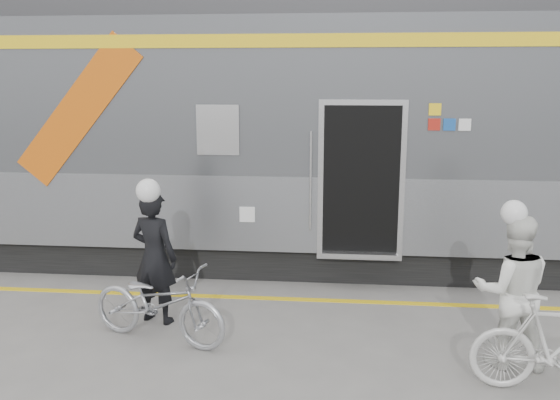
# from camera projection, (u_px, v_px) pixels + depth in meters

# --- Properties ---
(ground) EXTENTS (90.00, 90.00, 0.00)m
(ground) POSITION_uv_depth(u_px,v_px,m) (288.00, 378.00, 5.97)
(ground) COLOR slate
(ground) RESTS_ON ground
(train) EXTENTS (24.00, 3.17, 4.10)m
(train) POSITION_uv_depth(u_px,v_px,m) (225.00, 134.00, 9.76)
(train) COLOR black
(train) RESTS_ON ground
(safety_strip) EXTENTS (24.00, 0.12, 0.01)m
(safety_strip) POSITION_uv_depth(u_px,v_px,m) (301.00, 299.00, 8.06)
(safety_strip) COLOR yellow
(safety_strip) RESTS_ON ground
(man) EXTENTS (0.69, 0.56, 1.65)m
(man) POSITION_uv_depth(u_px,v_px,m) (155.00, 257.00, 7.21)
(man) COLOR black
(man) RESTS_ON ground
(bicycle_left) EXTENTS (1.83, 1.10, 0.91)m
(bicycle_left) POSITION_uv_depth(u_px,v_px,m) (158.00, 303.00, 6.73)
(bicycle_left) COLOR #A9ABB1
(bicycle_left) RESTS_ON ground
(woman) EXTENTS (0.82, 0.65, 1.62)m
(woman) POSITION_uv_depth(u_px,v_px,m) (512.00, 291.00, 6.11)
(woman) COLOR white
(woman) RESTS_ON ground
(bicycle_right) EXTENTS (1.66, 0.54, 0.98)m
(bicycle_right) POSITION_uv_depth(u_px,v_px,m) (559.00, 345.00, 5.61)
(bicycle_right) COLOR beige
(bicycle_right) RESTS_ON ground
(helmet_man) EXTENTS (0.29, 0.29, 0.29)m
(helmet_man) POSITION_uv_depth(u_px,v_px,m) (151.00, 179.00, 7.01)
(helmet_man) COLOR white
(helmet_man) RESTS_ON man
(helmet_woman) EXTENTS (0.26, 0.26, 0.26)m
(helmet_woman) POSITION_uv_depth(u_px,v_px,m) (520.00, 202.00, 5.92)
(helmet_woman) COLOR white
(helmet_woman) RESTS_ON woman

